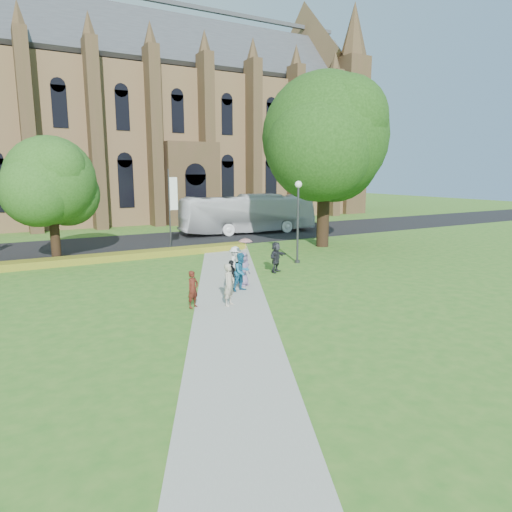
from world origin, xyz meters
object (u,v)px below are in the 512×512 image
tour_coach (248,214)px  pedestrian_0 (193,289)px  large_tree (325,137)px  streetlamp (298,212)px

tour_coach → pedestrian_0: 24.60m
tour_coach → large_tree: bearing=-167.5°
streetlamp → pedestrian_0: 11.59m
tour_coach → pedestrian_0: (-13.76, -20.37, -1.00)m
streetlamp → pedestrian_0: (-9.58, -6.04, -2.45)m
streetlamp → pedestrian_0: streetlamp is taller
streetlamp → large_tree: bearing=39.3°
streetlamp → large_tree: large_tree is taller
streetlamp → large_tree: 8.73m
large_tree → pedestrian_0: bearing=-145.1°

